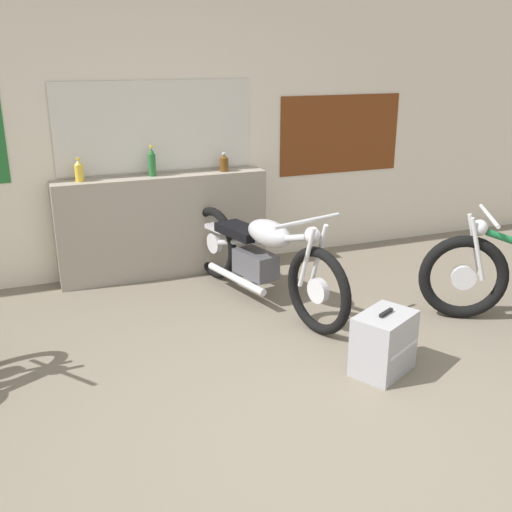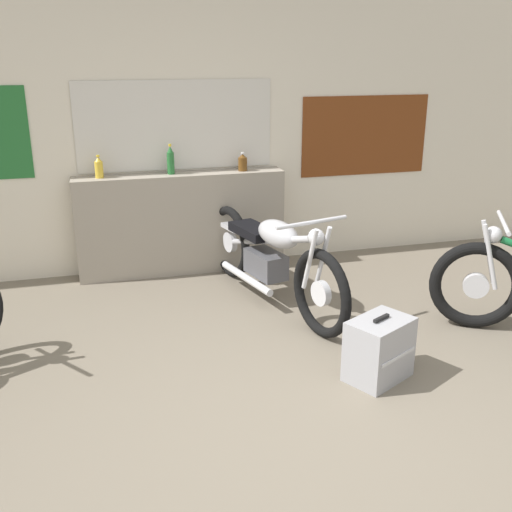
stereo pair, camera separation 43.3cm
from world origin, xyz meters
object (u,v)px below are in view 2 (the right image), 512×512
bottle_leftmost (99,168)px  bottle_center (243,163)px  motorcycle_silver (270,256)px  bottle_left_center (171,161)px  hard_case_silver (379,349)px

bottle_leftmost → bottle_center: 1.37m
bottle_center → motorcycle_silver: bearing=-90.6°
motorcycle_silver → bottle_leftmost: bearing=143.6°
bottle_leftmost → motorcycle_silver: 1.81m
bottle_left_center → bottle_center: 0.70m
bottle_leftmost → bottle_left_center: size_ratio=0.74×
bottle_left_center → motorcycle_silver: (0.69, -1.01, -0.68)m
bottle_left_center → bottle_center: bottle_left_center is taller
bottle_center → hard_case_silver: bearing=-82.4°
bottle_leftmost → hard_case_silver: bearing=-55.3°
bottle_left_center → hard_case_silver: bottle_left_center is taller
bottle_left_center → motorcycle_silver: bearing=-55.5°
motorcycle_silver → hard_case_silver: (0.34, -1.44, -0.22)m
bottle_left_center → hard_case_silver: size_ratio=0.56×
bottle_center → motorcycle_silver: (-0.01, -0.98, -0.64)m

